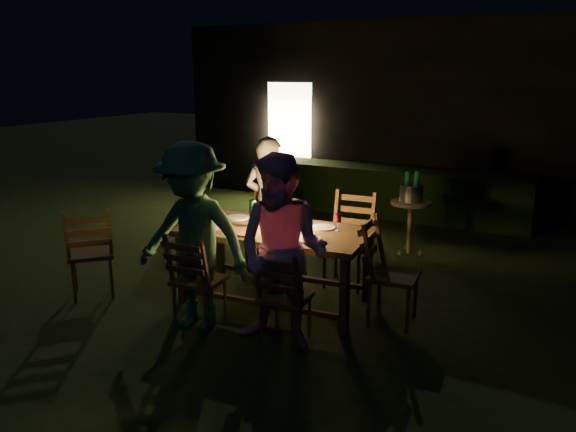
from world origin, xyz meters
The scene contains 29 objects.
garden_envelope centered at (-0.01, 6.15, 1.58)m, with size 40.00×40.00×3.20m.
dining_table centered at (-0.56, -0.35, 0.73)m, with size 2.01×1.12×0.81m.
chair_near_left centered at (-0.94, -1.16, 0.29)m, with size 0.46×0.49×0.97m.
chair_near_right centered at (-0.04, -1.08, 0.28)m, with size 0.44×0.47×0.92m.
chair_far_left centered at (-1.07, 0.38, 0.32)m, with size 0.57×0.59×1.07m.
chair_far_right centered at (-0.07, 0.46, 0.33)m, with size 0.51×0.55×1.09m.
chair_end centered at (0.67, -0.25, 0.32)m, with size 0.54×0.51×1.05m.
chair_spare centered at (-2.38, -1.12, 0.31)m, with size 0.68×0.68×1.04m.
person_house_side centered at (-1.07, 0.43, 0.83)m, with size 0.60×0.39×1.65m, color beige.
person_opp_right centered at (-0.04, -1.13, 0.86)m, with size 0.84×0.65×1.72m, color #D794BF.
person_opp_left centered at (-0.94, -1.21, 0.89)m, with size 1.14×0.66×1.77m, color #316345.
lantern centered at (-0.51, -0.30, 0.96)m, with size 0.16×0.16×0.35m.
plate_far_left centered at (-1.12, -0.18, 0.81)m, with size 0.25×0.25×0.01m, color white.
plate_near_left centered at (-1.09, -0.62, 0.81)m, with size 0.25×0.25×0.01m, color white.
plate_far_right centered at (-0.13, -0.10, 0.81)m, with size 0.25×0.25×0.01m, color white.
plate_near_right centered at (-0.09, -0.53, 0.81)m, with size 0.25×0.25×0.01m, color white.
wineglass_a centered at (-0.88, -0.10, 0.89)m, with size 0.06×0.06×0.18m, color #59070F, non-canonical shape.
wineglass_b centered at (-1.26, -0.53, 0.89)m, with size 0.06×0.06×0.18m, color #59070F, non-canonical shape.
wineglass_c centered at (-0.23, -0.61, 0.89)m, with size 0.06×0.06×0.18m, color #59070F, non-canonical shape.
wineglass_d centered at (0.05, -0.12, 0.89)m, with size 0.06×0.06×0.18m, color #59070F, non-canonical shape.
wineglass_e centered at (-0.63, -0.66, 0.89)m, with size 0.06×0.06×0.18m, color silver, non-canonical shape.
bottle_table centered at (-0.81, -0.37, 0.95)m, with size 0.07×0.07×0.28m, color #0F471E.
napkin_left centered at (-0.68, -0.68, 0.81)m, with size 0.18×0.14×0.01m, color red.
napkin_right centered at (0.02, -0.61, 0.81)m, with size 0.18×0.14×0.01m, color red.
phone centered at (-1.15, -0.70, 0.81)m, with size 0.14×0.07×0.01m, color black.
side_table centered at (0.22, 1.91, 0.63)m, with size 0.53×0.53×0.71m.
ice_bucket centered at (0.22, 1.91, 0.82)m, with size 0.30×0.30×0.22m, color #A5A8AD.
bottle_bucket_a centered at (0.17, 1.87, 0.87)m, with size 0.07×0.07×0.32m, color #0F471E.
bottle_bucket_b centered at (0.27, 1.95, 0.87)m, with size 0.07×0.07×0.32m, color #0F471E.
Camera 1 is at (2.17, -5.16, 2.39)m, focal length 35.00 mm.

